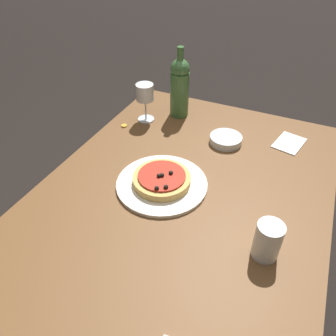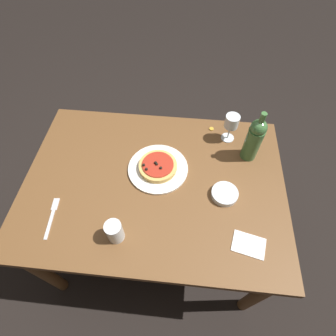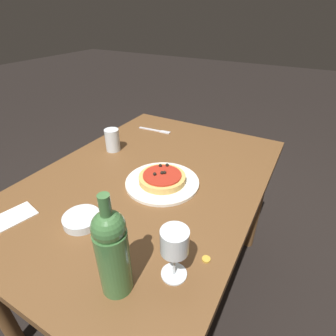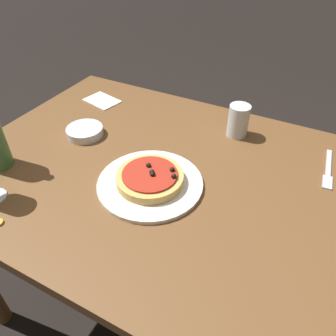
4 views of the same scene
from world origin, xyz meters
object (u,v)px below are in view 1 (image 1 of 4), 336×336
(wine_bottle, at_px, (180,87))
(side_bowl, at_px, (226,140))
(bottle_cap, at_px, (124,126))
(dinner_plate, at_px, (162,184))
(water_cup, at_px, (268,241))
(pizza, at_px, (162,179))
(dining_table, at_px, (181,214))
(wine_glass, at_px, (145,94))

(wine_bottle, height_order, side_bowl, wine_bottle)
(bottle_cap, bearing_deg, wine_bottle, -41.91)
(dinner_plate, distance_m, side_bowl, 0.34)
(water_cup, bearing_deg, side_bowl, 28.01)
(dinner_plate, height_order, wine_bottle, wine_bottle)
(pizza, bearing_deg, water_cup, -110.15)
(dinner_plate, distance_m, bottle_cap, 0.39)
(pizza, distance_m, bottle_cap, 0.39)
(pizza, height_order, wine_bottle, wine_bottle)
(pizza, height_order, water_cup, water_cup)
(dining_table, distance_m, dinner_plate, 0.12)
(pizza, bearing_deg, bottle_cap, 48.54)
(side_bowl, bearing_deg, dinner_plate, 160.10)
(pizza, relative_size, bottle_cap, 7.73)
(dining_table, xyz_separation_m, water_cup, (-0.12, -0.28, 0.15))
(water_cup, bearing_deg, bottle_cap, 58.99)
(wine_bottle, distance_m, bottle_cap, 0.28)
(wine_glass, bearing_deg, dining_table, -138.92)
(pizza, relative_size, wine_glass, 1.17)
(pizza, height_order, bottle_cap, pizza)
(pizza, xyz_separation_m, bottle_cap, (0.26, 0.30, -0.02))
(dinner_plate, relative_size, wine_glass, 1.86)
(dinner_plate, bearing_deg, wine_glass, 34.59)
(dining_table, bearing_deg, pizza, 81.37)
(wine_glass, xyz_separation_m, water_cup, (-0.48, -0.59, -0.06))
(wine_glass, bearing_deg, side_bowl, -94.09)
(dining_table, xyz_separation_m, side_bowl, (0.33, -0.04, 0.11))
(bottle_cap, bearing_deg, wine_glass, -33.56)
(wine_glass, height_order, side_bowl, wine_glass)
(bottle_cap, bearing_deg, side_bowl, -81.71)
(wine_glass, bearing_deg, pizza, -145.41)
(dining_table, relative_size, wine_bottle, 4.28)
(pizza, relative_size, side_bowl, 1.52)
(pizza, relative_size, water_cup, 1.71)
(dining_table, relative_size, bottle_cap, 51.73)
(wine_bottle, bearing_deg, water_cup, -139.83)
(bottle_cap, bearing_deg, dinner_plate, -131.45)
(water_cup, distance_m, side_bowl, 0.51)
(wine_glass, height_order, water_cup, wine_glass)
(bottle_cap, bearing_deg, dining_table, -126.47)
(pizza, distance_m, wine_bottle, 0.47)
(wine_glass, relative_size, bottle_cap, 6.60)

